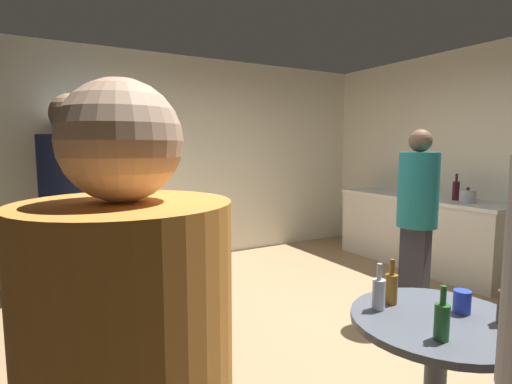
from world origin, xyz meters
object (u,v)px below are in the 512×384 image
at_px(wine_bottle_on_counter, 456,190).
at_px(foreground_table, 437,339).
at_px(beer_bottle_amber, 391,287).
at_px(person_in_teal_shirt, 417,209).
at_px(refrigerator, 92,203).
at_px(kettle, 468,196).
at_px(beer_bottle_clear, 379,293).
at_px(person_in_navy_shirt, 77,235).
at_px(beer_bottle_brown, 505,305).
at_px(plastic_cup_blue, 462,302).
at_px(beer_bottle_green, 442,320).

height_order(wine_bottle_on_counter, foreground_table, wine_bottle_on_counter).
distance_m(beer_bottle_amber, person_in_teal_shirt, 1.67).
height_order(beer_bottle_amber, person_in_teal_shirt, person_in_teal_shirt).
xyz_separation_m(refrigerator, kettle, (3.64, -2.05, 0.07)).
relative_size(wine_bottle_on_counter, beer_bottle_clear, 1.35).
bearing_deg(person_in_teal_shirt, wine_bottle_on_counter, -174.88).
height_order(person_in_teal_shirt, person_in_navy_shirt, person_in_navy_shirt).
bearing_deg(person_in_navy_shirt, beer_bottle_brown, 27.22).
xyz_separation_m(foreground_table, beer_bottle_amber, (-0.06, 0.23, 0.19)).
relative_size(beer_bottle_amber, beer_bottle_clear, 1.00).
relative_size(kettle, beer_bottle_amber, 1.06).
height_order(beer_bottle_clear, plastic_cup_blue, beer_bottle_clear).
bearing_deg(beer_bottle_amber, refrigerator, 106.15).
distance_m(foreground_table, plastic_cup_blue, 0.22).
xyz_separation_m(wine_bottle_on_counter, beer_bottle_brown, (-2.49, -1.90, -0.20)).
distance_m(plastic_cup_blue, person_in_navy_shirt, 1.97).
xyz_separation_m(wine_bottle_on_counter, person_in_navy_shirt, (-4.11, -0.56, 0.04)).
height_order(wine_bottle_on_counter, person_in_navy_shirt, person_in_navy_shirt).
height_order(plastic_cup_blue, person_in_teal_shirt, person_in_teal_shirt).
relative_size(beer_bottle_brown, person_in_teal_shirt, 0.14).
relative_size(beer_bottle_amber, person_in_navy_shirt, 0.13).
relative_size(beer_bottle_green, beer_bottle_clear, 1.00).
xyz_separation_m(refrigerator, person_in_teal_shirt, (2.34, -2.40, 0.08)).
xyz_separation_m(wine_bottle_on_counter, beer_bottle_green, (-2.87, -1.86, -0.20)).
distance_m(wine_bottle_on_counter, person_in_teal_shirt, 1.48).
relative_size(foreground_table, person_in_teal_shirt, 0.48).
distance_m(wine_bottle_on_counter, foreground_table, 3.22).
bearing_deg(wine_bottle_on_counter, beer_bottle_brown, -142.64).
bearing_deg(beer_bottle_clear, person_in_navy_shirt, 142.74).
bearing_deg(wine_bottle_on_counter, beer_bottle_clear, -152.24).
height_order(beer_bottle_brown, plastic_cup_blue, beer_bottle_brown).
bearing_deg(person_in_navy_shirt, plastic_cup_blue, 29.81).
distance_m(beer_bottle_amber, beer_bottle_brown, 0.49).
bearing_deg(foreground_table, person_in_navy_shirt, 140.68).
bearing_deg(person_in_navy_shirt, kettle, 71.96).
height_order(refrigerator, wine_bottle_on_counter, refrigerator).
bearing_deg(beer_bottle_amber, wine_bottle_on_counter, 28.38).
height_order(beer_bottle_green, plastic_cup_blue, beer_bottle_green).
bearing_deg(beer_bottle_amber, beer_bottle_brown, -57.63).
distance_m(wine_bottle_on_counter, beer_bottle_green, 3.43).
distance_m(refrigerator, beer_bottle_brown, 3.95).
relative_size(foreground_table, plastic_cup_blue, 7.27).
relative_size(beer_bottle_clear, person_in_teal_shirt, 0.14).
relative_size(beer_bottle_brown, beer_bottle_green, 1.00).
height_order(kettle, plastic_cup_blue, kettle).
bearing_deg(wine_bottle_on_counter, plastic_cup_blue, -145.73).
distance_m(refrigerator, foreground_table, 3.72).
xyz_separation_m(refrigerator, person_in_navy_shirt, (-0.39, -2.41, 0.16)).
height_order(refrigerator, kettle, refrigerator).
height_order(beer_bottle_green, beer_bottle_clear, same).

